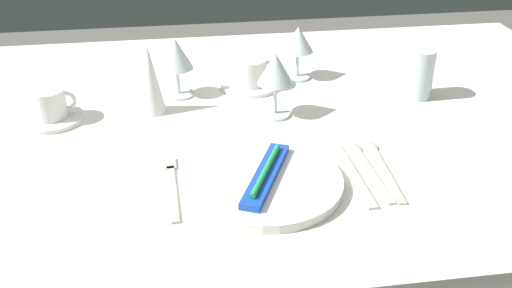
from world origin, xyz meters
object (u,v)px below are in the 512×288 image
spoon_soup (365,164)px  spoon_dessert (380,163)px  wine_glass_right (298,42)px  wine_glass_centre (176,57)px  wine_glass_left (275,71)px  coffee_cup_right (250,71)px  napkin_folded (150,79)px  toothbrush_package (266,174)px  dinner_plate (266,182)px  drink_tumbler (419,74)px  coffee_cup_left (49,103)px  fork_outer (172,185)px  dinner_knife (354,176)px

spoon_soup → spoon_dessert: size_ratio=0.98×
wine_glass_right → wine_glass_centre: bearing=-168.1°
spoon_soup → wine_glass_left: 0.29m
coffee_cup_right → napkin_folded: napkin_folded is taller
spoon_dessert → wine_glass_right: wine_glass_right is taller
toothbrush_package → wine_glass_centre: 0.44m
coffee_cup_right → spoon_dessert: bearing=-63.5°
spoon_soup → wine_glass_centre: (-0.34, 0.37, 0.09)m
dinner_plate → spoon_soup: 0.20m
dinner_plate → toothbrush_package: toothbrush_package is taller
wine_glass_left → drink_tumbler: bearing=7.2°
napkin_folded → coffee_cup_left: bearing=-176.9°
fork_outer → coffee_cup_right: (0.20, 0.41, 0.04)m
coffee_cup_left → coffee_cup_right: size_ratio=0.92×
fork_outer → wine_glass_right: size_ratio=1.55×
spoon_dessert → coffee_cup_right: coffee_cup_right is taller
coffee_cup_right → wine_glass_right: 0.14m
dinner_knife → drink_tumbler: (0.25, 0.32, 0.06)m
toothbrush_package → napkin_folded: bearing=121.2°
dinner_knife → coffee_cup_right: coffee_cup_right is taller
toothbrush_package → wine_glass_right: size_ratio=1.54×
fork_outer → napkin_folded: 0.32m
drink_tumbler → napkin_folded: 0.62m
dinner_plate → coffee_cup_left: bearing=142.5°
toothbrush_package → wine_glass_left: (0.07, 0.28, 0.08)m
wine_glass_centre → spoon_soup: bearing=-47.3°
dinner_plate → napkin_folded: bearing=121.2°
dinner_plate → napkin_folded: (-0.20, 0.33, 0.07)m
spoon_dessert → coffee_cup_left: size_ratio=2.24×
spoon_soup → fork_outer: bearing=-177.0°
dinner_knife → wine_glass_left: size_ratio=1.52×
napkin_folded → wine_glass_centre: bearing=53.9°
spoon_dessert → coffee_cup_left: 0.71m
spoon_soup → drink_tumbler: 0.36m
dinner_knife → wine_glass_centre: bearing=127.2°
coffee_cup_right → drink_tumbler: bearing=-16.4°
toothbrush_package → wine_glass_centre: size_ratio=1.47×
dinner_plate → wine_glass_centre: size_ratio=1.97×
spoon_dessert → coffee_cup_right: 0.44m
drink_tumbler → napkin_folded: (-0.62, 0.01, 0.02)m
spoon_soup → coffee_cup_left: 0.68m
toothbrush_package → fork_outer: bearing=171.1°
dinner_plate → coffee_cup_right: 0.44m
spoon_soup → coffee_cup_right: 0.43m
wine_glass_right → drink_tumbler: 0.30m
coffee_cup_left → spoon_dessert: bearing=-23.2°
fork_outer → spoon_dessert: size_ratio=0.94×
coffee_cup_left → dinner_knife: bearing=-28.2°
dinner_knife → wine_glass_right: 0.48m
coffee_cup_right → wine_glass_right: wine_glass_right is taller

